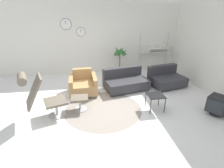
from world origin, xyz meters
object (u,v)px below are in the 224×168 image
Objects in this scene: armchair_red at (83,85)px; crt_television at (218,105)px; shelf_unit at (152,49)px; side_table at (156,97)px; ottoman at (80,101)px; couch_second at (166,79)px; lounge_chair at (39,93)px; potted_plant at (120,59)px; couch_low at (125,82)px.

armchair_red reaches higher than crt_television.
shelf_unit reaches higher than crt_television.
side_table is 0.72× the size of crt_television.
couch_second is at bearing 22.00° from ottoman.
couch_second is at bearing 92.66° from lounge_chair.
lounge_chair is at bearing 179.96° from side_table.
crt_television reaches higher than side_table.
shelf_unit is (1.40, 0.27, 0.29)m from potted_plant.
armchair_red is 3.81m from crt_television.
ottoman is 3.54m from crt_television.
lounge_chair is at bearing 9.36° from couch_second.
lounge_chair is at bearing 51.11° from armchair_red.
crt_television is (4.35, -0.46, -0.43)m from lounge_chair.
crt_television is 3.79m from potted_plant.
couch_low is (2.38, 1.45, -0.46)m from lounge_chair.
lounge_chair is 4.39m from crt_television.
armchair_red is 2.31m from side_table.
crt_television is 0.38× the size of shelf_unit.
potted_plant is at bearing 58.05° from ottoman.
potted_plant is at bearing -104.82° from couch_low.
couch_low is 2.74m from crt_television.
lounge_chair is 0.95× the size of couch_second.
side_table is (1.88, -1.33, 0.12)m from armchair_red.
crt_television is at bearing -12.34° from ottoman.
shelf_unit is (0.99, 3.07, 0.55)m from side_table.
ottoman is 0.37× the size of potted_plant.
crt_television is at bearing -17.06° from side_table.
crt_television is (1.49, -0.46, -0.12)m from side_table.
lounge_chair is at bearing -131.17° from potted_plant.
ottoman is at bearing -121.95° from potted_plant.
couch_low reaches higher than crt_television.
crt_television is at bearing 65.43° from lounge_chair.
lounge_chair reaches higher than armchair_red.
couch_low is at bearing -177.37° from armchair_red.
lounge_chair is 1.03m from ottoman.
armchair_red is 2.12m from potted_plant.
couch_second is at bearing 169.98° from couch_low.
side_table is (2.86, -0.00, -0.31)m from lounge_chair.
armchair_red reaches higher than couch_low.
ottoman is 0.29× the size of couch_low.
side_table is (0.48, -1.45, 0.15)m from couch_low.
ottoman is 3.20m from couch_second.
lounge_chair is 2.88m from side_table.
side_table is at bearing 44.68° from couch_second.
couch_low is at bearing 108.39° from side_table.
potted_plant is at bearing -54.83° from couch_second.
potted_plant reaches higher than lounge_chair.
potted_plant is (-1.40, 1.31, 0.41)m from couch_second.
side_table is 0.27× the size of shelf_unit.
armchair_red is at bearing 144.83° from side_table.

